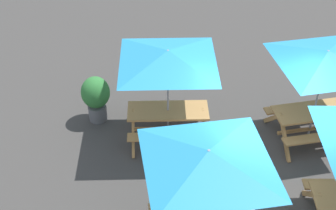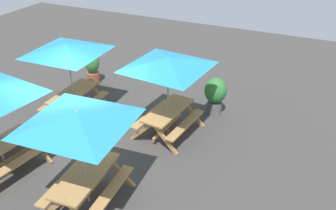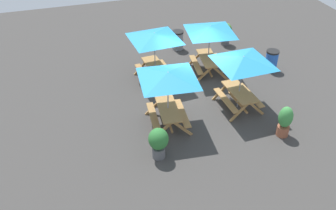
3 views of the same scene
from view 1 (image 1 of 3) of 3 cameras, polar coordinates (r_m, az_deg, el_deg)
ground_plane at (r=10.04m, az=11.41°, el=-9.14°), size 24.00×24.00×0.00m
picnic_table_0 at (r=9.69m, az=0.00°, el=5.12°), size 2.81×2.81×2.34m
picnic_table_1 at (r=10.21m, az=18.64°, el=4.81°), size 2.82×2.82×2.34m
picnic_table_3 at (r=7.38m, az=4.88°, el=-7.29°), size 2.83×2.83×2.34m
potted_plant_2 at (r=11.08m, az=-8.78°, el=1.09°), size 0.68×0.68×1.18m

